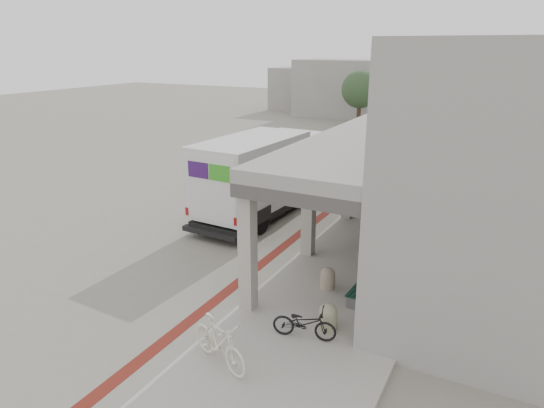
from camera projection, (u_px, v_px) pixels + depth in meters
The scene contains 14 objects.
ground at pixel (247, 250), 16.97m from camera, with size 120.00×120.00×0.00m, color slate.
bike_lane_stripe at pixel (297, 236), 18.22m from camera, with size 0.35×40.00×0.01m, color #5C1912.
sidewalk at pixel (357, 272), 15.20m from camera, with size 4.40×28.00×0.12m, color #9C968C.
transit_building at pixel (482, 150), 16.71m from camera, with size 7.60×17.00×7.00m.
distant_backdrop at pixel (406, 89), 47.62m from camera, with size 28.00×10.00×6.50m.
tree_left at pixel (360, 90), 41.77m from camera, with size 3.20×3.20×4.80m.
tree_mid at pixel (448, 91), 40.39m from camera, with size 3.20×3.20×4.80m.
fedex_truck at pixel (264, 172), 20.16m from camera, with size 2.89×8.03×3.37m.
bench at pixel (364, 287), 13.48m from camera, with size 0.48×1.83×0.42m.
bollard_near at pixel (328, 317), 11.95m from camera, with size 0.46×0.46×0.69m.
bollard_far at pixel (328, 278), 13.99m from camera, with size 0.43×0.43×0.64m.
utility_cabinet at pixel (412, 230), 17.24m from camera, with size 0.41×0.54×0.90m, color slate.
bicycle_black at pixel (304, 323), 11.56m from camera, with size 0.54×1.55×0.81m, color black.
bicycle_cream at pixel (219, 342), 10.55m from camera, with size 0.53×1.88×1.13m, color silver.
Camera 1 is at (7.99, -13.45, 6.84)m, focal length 32.00 mm.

